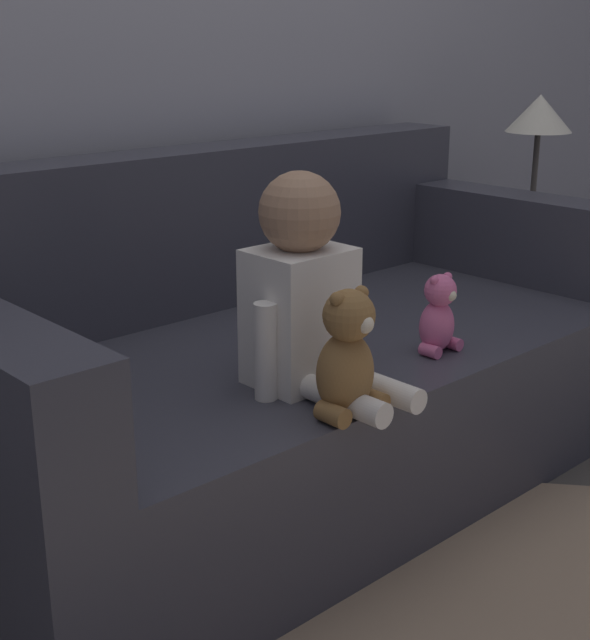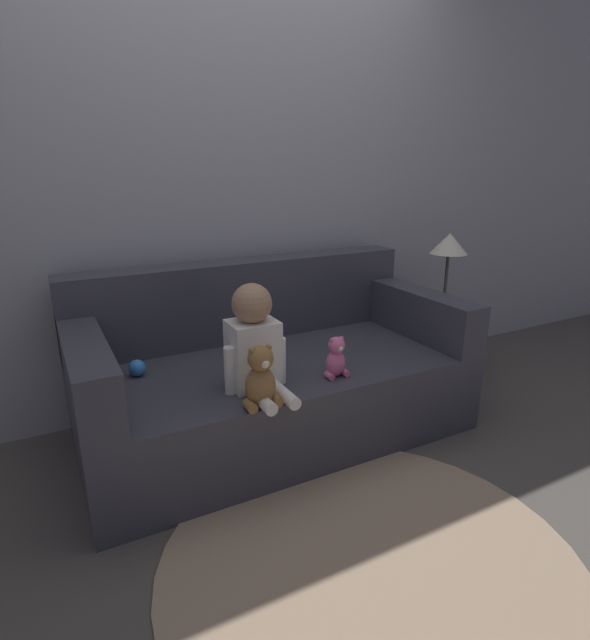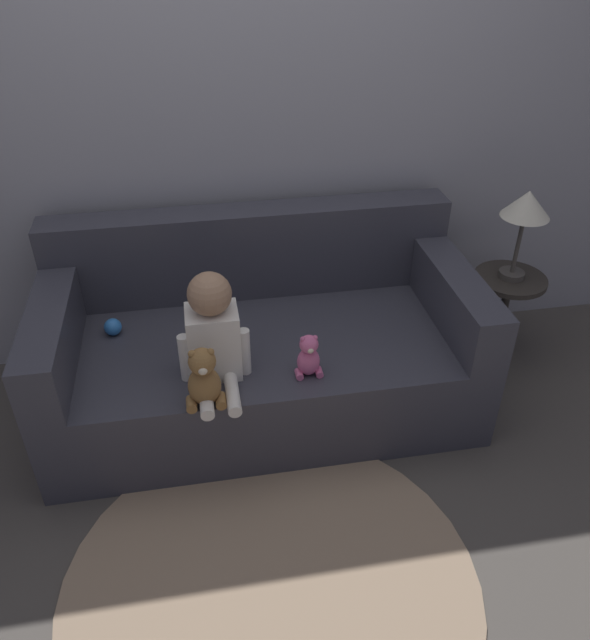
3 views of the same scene
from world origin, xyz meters
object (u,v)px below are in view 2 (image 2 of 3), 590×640
at_px(teddy_bear_brown, 261,378).
at_px(plush_toy_side, 336,358).
at_px(toy_ball, 137,368).
at_px(side_table, 447,272).
at_px(couch, 271,374).
at_px(person_baby, 254,343).

relative_size(teddy_bear_brown, plush_toy_side, 1.36).
distance_m(toy_ball, side_table, 1.88).
xyz_separation_m(toy_ball, side_table, (1.87, 0.03, 0.24)).
distance_m(couch, person_baby, 0.48).
bearing_deg(teddy_bear_brown, couch, 60.91).
bearing_deg(teddy_bear_brown, person_baby, 73.73).
height_order(toy_ball, side_table, side_table).
xyz_separation_m(teddy_bear_brown, side_table, (1.49, 0.56, 0.16)).
height_order(couch, person_baby, person_baby).
relative_size(person_baby, teddy_bear_brown, 1.76).
height_order(couch, toy_ball, couch).
xyz_separation_m(couch, side_table, (1.23, 0.08, 0.39)).
xyz_separation_m(person_baby, side_table, (1.44, 0.38, 0.08)).
relative_size(couch, plush_toy_side, 9.90).
height_order(person_baby, plush_toy_side, person_baby).
bearing_deg(teddy_bear_brown, plush_toy_side, 14.29).
distance_m(plush_toy_side, toy_ball, 0.89).
bearing_deg(side_table, teddy_bear_brown, -159.44).
distance_m(plush_toy_side, side_table, 1.19).
distance_m(teddy_bear_brown, toy_ball, 0.65).
bearing_deg(person_baby, plush_toy_side, -10.86).
relative_size(person_baby, side_table, 0.49).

